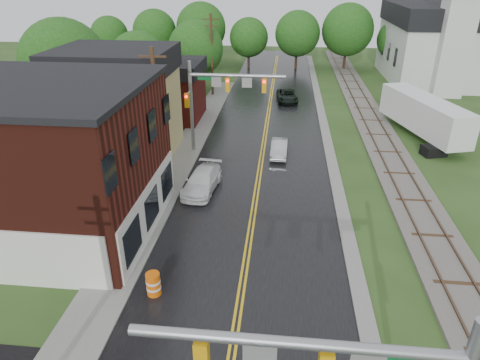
% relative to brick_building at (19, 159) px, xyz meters
% --- Properties ---
extents(main_road, '(10.00, 90.00, 0.02)m').
position_rel_brick_building_xyz_m(main_road, '(12.48, 15.00, -4.15)').
color(main_road, black).
rests_on(main_road, ground).
extents(curb_right, '(0.80, 70.00, 0.12)m').
position_rel_brick_building_xyz_m(curb_right, '(17.88, 20.00, -4.15)').
color(curb_right, gray).
rests_on(curb_right, ground).
extents(sidewalk_left, '(2.40, 50.00, 0.12)m').
position_rel_brick_building_xyz_m(sidewalk_left, '(6.28, 10.00, -4.15)').
color(sidewalk_left, gray).
rests_on(sidewalk_left, ground).
extents(brick_building, '(14.30, 10.30, 8.30)m').
position_rel_brick_building_xyz_m(brick_building, '(0.00, 0.00, 0.00)').
color(brick_building, '#45160E').
rests_on(brick_building, ground).
extents(yellow_house, '(8.00, 7.00, 6.40)m').
position_rel_brick_building_xyz_m(yellow_house, '(1.48, 11.00, -0.95)').
color(yellow_house, tan).
rests_on(yellow_house, ground).
extents(darkred_building, '(7.00, 6.00, 4.40)m').
position_rel_brick_building_xyz_m(darkred_building, '(2.48, 20.00, -1.95)').
color(darkred_building, '#3F0F0C').
rests_on(darkred_building, ground).
extents(church, '(10.40, 18.40, 20.00)m').
position_rel_brick_building_xyz_m(church, '(32.48, 38.74, 1.68)').
color(church, silver).
rests_on(church, ground).
extents(railroad, '(3.20, 80.00, 0.30)m').
position_rel_brick_building_xyz_m(railroad, '(22.48, 20.00, -4.05)').
color(railroad, '#59544C').
rests_on(railroad, ground).
extents(traffic_signal_far, '(7.34, 0.43, 7.20)m').
position_rel_brick_building_xyz_m(traffic_signal_far, '(9.01, 12.00, 0.82)').
color(traffic_signal_far, gray).
rests_on(traffic_signal_far, ground).
extents(utility_pole_b, '(1.80, 0.28, 9.00)m').
position_rel_brick_building_xyz_m(utility_pole_b, '(5.68, 7.00, 0.57)').
color(utility_pole_b, '#382616').
rests_on(utility_pole_b, ground).
extents(utility_pole_c, '(1.80, 0.28, 9.00)m').
position_rel_brick_building_xyz_m(utility_pole_c, '(5.68, 29.00, 0.57)').
color(utility_pole_c, '#382616').
rests_on(utility_pole_c, ground).
extents(tree_left_b, '(7.60, 7.60, 9.69)m').
position_rel_brick_building_xyz_m(tree_left_b, '(-5.36, 16.90, 1.57)').
color(tree_left_b, black).
rests_on(tree_left_b, ground).
extents(tree_left_c, '(6.00, 6.00, 7.65)m').
position_rel_brick_building_xyz_m(tree_left_c, '(-1.36, 24.90, 0.36)').
color(tree_left_c, black).
rests_on(tree_left_c, ground).
extents(tree_left_e, '(6.40, 6.40, 8.16)m').
position_rel_brick_building_xyz_m(tree_left_e, '(3.64, 30.90, 0.66)').
color(tree_left_e, black).
rests_on(tree_left_e, ground).
extents(suv_dark, '(2.54, 4.80, 1.28)m').
position_rel_brick_building_xyz_m(suv_dark, '(14.34, 27.31, -3.51)').
color(suv_dark, black).
rests_on(suv_dark, ground).
extents(sedan_silver, '(1.34, 3.63, 1.19)m').
position_rel_brick_building_xyz_m(sedan_silver, '(13.82, 11.80, -3.56)').
color(sedan_silver, '#A5A5AA').
rests_on(sedan_silver, ground).
extents(pickup_white, '(2.36, 4.83, 1.35)m').
position_rel_brick_building_xyz_m(pickup_white, '(8.86, 5.28, -3.47)').
color(pickup_white, silver).
rests_on(pickup_white, ground).
extents(semi_trailer, '(5.34, 11.14, 3.53)m').
position_rel_brick_building_xyz_m(semi_trailer, '(26.01, 17.09, -2.03)').
color(semi_trailer, black).
rests_on(semi_trailer, ground).
extents(construction_barrel, '(0.80, 0.80, 1.15)m').
position_rel_brick_building_xyz_m(construction_barrel, '(8.55, -5.00, -3.58)').
color(construction_barrel, '#E25D0A').
rests_on(construction_barrel, ground).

